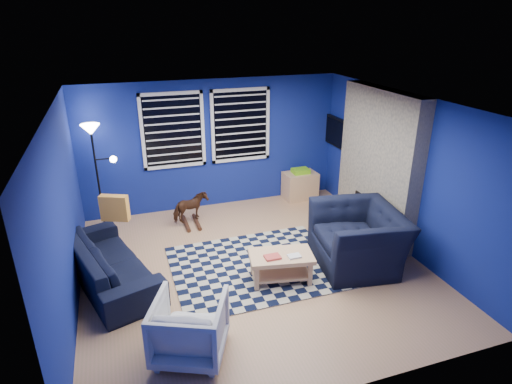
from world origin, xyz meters
TOP-DOWN VIEW (x-y plane):
  - floor at (0.00, 0.00)m, footprint 5.00×5.00m
  - ceiling at (0.00, 0.00)m, footprint 5.00×5.00m
  - wall_back at (0.00, 2.50)m, footprint 5.00×0.00m
  - wall_left at (-2.50, 0.00)m, footprint 0.00×5.00m
  - wall_right at (2.50, 0.00)m, footprint 0.00×5.00m
  - fireplace at (2.36, 0.50)m, footprint 0.65×2.00m
  - window_left at (-0.75, 2.46)m, footprint 1.17×0.06m
  - window_right at (0.55, 2.46)m, footprint 1.17×0.06m
  - tv at (2.45, 2.00)m, footprint 0.07×1.00m
  - rug at (0.03, 0.00)m, footprint 2.51×2.01m
  - sofa at (-2.06, 0.31)m, footprint 2.31×1.45m
  - armchair_big at (1.54, -0.39)m, footprint 1.52×1.38m
  - armchair_bent at (-1.24, -1.48)m, footprint 1.03×1.04m
  - rocking_horse at (-0.63, 1.74)m, footprint 0.49×0.70m
  - coffee_table at (0.26, -0.45)m, footprint 0.98×0.68m
  - cabinet at (1.76, 2.25)m, footprint 0.69×0.47m
  - floor_lamp at (-2.13, 2.18)m, footprint 0.52×0.32m
  - throw_pillow at (-1.91, 1.02)m, footprint 0.44×0.29m

SIDE VIEW (x-z plane):
  - floor at x=0.00m, z-range 0.00..0.00m
  - rug at x=0.03m, z-range 0.00..0.02m
  - cabinet at x=1.76m, z-range -0.04..0.61m
  - coffee_table at x=0.26m, z-range 0.09..0.54m
  - sofa at x=-2.06m, z-range 0.00..0.63m
  - rocking_horse at x=-0.63m, z-range 0.07..0.61m
  - armchair_bent at x=-1.24m, z-range 0.00..0.72m
  - armchair_big at x=1.54m, z-range 0.00..0.89m
  - throw_pillow at x=-1.91m, z-range 0.63..1.04m
  - fireplace at x=2.36m, z-range -0.05..2.45m
  - wall_back at x=0.00m, z-range -1.25..3.75m
  - wall_left at x=-2.50m, z-range -1.25..3.75m
  - wall_right at x=2.50m, z-range -1.25..3.75m
  - tv at x=2.45m, z-range 1.11..1.69m
  - floor_lamp at x=-2.13m, z-range 0.60..2.50m
  - window_left at x=-0.75m, z-range 0.89..2.31m
  - window_right at x=0.55m, z-range 0.89..2.31m
  - ceiling at x=0.00m, z-range 2.50..2.50m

